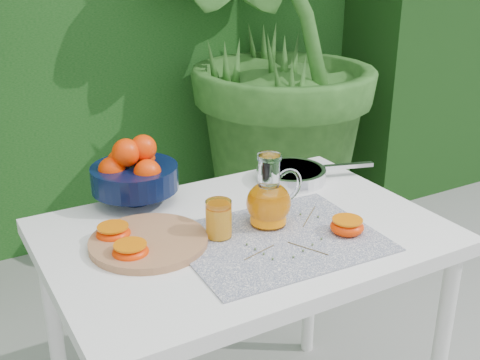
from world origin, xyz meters
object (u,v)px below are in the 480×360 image
cutting_board (149,242)px  juice_pitcher (269,201)px  white_table (244,257)px  fruit_bowl (134,172)px  saute_pan (292,174)px

cutting_board → juice_pitcher: (0.31, -0.05, 0.06)m
white_table → fruit_bowl: 0.39m
white_table → saute_pan: saute_pan is taller
fruit_bowl → saute_pan: size_ratio=0.79×
juice_pitcher → saute_pan: bearing=45.0°
white_table → saute_pan: size_ratio=2.56×
white_table → saute_pan: 0.38m
fruit_bowl → juice_pitcher: juice_pitcher is taller
juice_pitcher → saute_pan: (0.23, 0.23, -0.05)m
cutting_board → white_table: bearing=-9.2°
juice_pitcher → saute_pan: size_ratio=0.49×
cutting_board → juice_pitcher: size_ratio=1.51×
cutting_board → saute_pan: (0.54, 0.17, 0.01)m
white_table → cutting_board: cutting_board is taller
saute_pan → white_table: bearing=-144.0°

